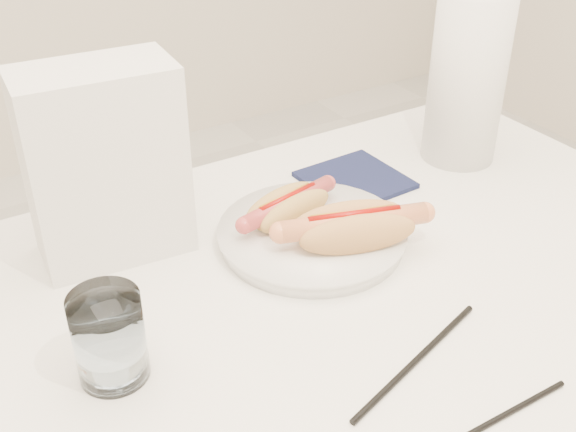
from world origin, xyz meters
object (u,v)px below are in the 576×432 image
water_glass (109,337)px  plate (312,237)px  hotdog_left (288,208)px  table (319,346)px  hotdog_right (354,228)px  paper_towel_roll (467,80)px  napkin_box (105,164)px

water_glass → plate: bearing=17.5°
plate → hotdog_left: size_ratio=1.54×
plate → table: bearing=-119.1°
hotdog_left → hotdog_right: hotdog_right is taller
paper_towel_roll → plate: bearing=-165.4°
hotdog_right → table: bearing=-127.6°
table → paper_towel_roll: size_ratio=4.51×
water_glass → paper_towel_roll: (0.66, 0.19, 0.08)m
hotdog_right → water_glass: size_ratio=1.89×
plate → water_glass: bearing=-162.5°
plate → water_glass: (-0.31, -0.10, 0.04)m
plate → paper_towel_roll: bearing=14.6°
table → plate: 0.15m
table → paper_towel_roll: paper_towel_roll is taller
napkin_box → paper_towel_roll: 0.57m
hotdog_left → napkin_box: bearing=145.3°
plate → hotdog_left: bearing=110.0°
table → water_glass: size_ratio=11.72×
water_glass → napkin_box: bearing=69.4°
plate → paper_towel_roll: (0.35, 0.09, 0.12)m
plate → napkin_box: bearing=151.3°
hotdog_right → water_glass: 0.34m
table → hotdog_right: 0.16m
hotdog_right → hotdog_left: bearing=131.6°
water_glass → paper_towel_roll: 0.69m
table → napkin_box: 0.35m
plate → napkin_box: (-0.23, 0.12, 0.12)m
table → napkin_box: bearing=123.2°
hotdog_left → paper_towel_roll: bearing=-4.7°
table → plate: plate is taller
napkin_box → paper_towel_roll: size_ratio=0.95×
table → paper_towel_roll: bearing=27.1°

